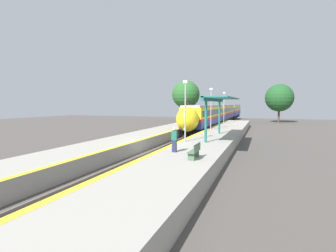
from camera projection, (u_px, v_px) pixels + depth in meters
ground_plane at (156, 154)px, 21.72m from camera, size 120.00×120.00×0.00m
rail_left at (148, 153)px, 21.96m from camera, size 0.08×90.00×0.15m
rail_right at (164, 154)px, 21.47m from camera, size 0.08×90.00×0.15m
train at (223, 113)px, 56.28m from camera, size 2.75×58.44×4.01m
platform_right at (200, 151)px, 20.40m from camera, size 4.30×64.00×1.05m
platform_left at (119, 146)px, 22.89m from camera, size 3.94×64.00×1.05m
platform_bench at (195, 151)px, 14.91m from camera, size 0.44×1.51×0.89m
person_waiting at (174, 139)px, 16.98m from camera, size 0.36×0.22×1.61m
railway_signal at (188, 112)px, 39.21m from camera, size 0.28×0.28×4.80m
lamppost_near at (185, 107)px, 21.62m from camera, size 0.36×0.20×5.06m
lamppost_mid at (211, 106)px, 32.10m from camera, size 0.36×0.20×5.06m
lamppost_far at (224, 105)px, 42.58m from camera, size 0.36×0.20×5.06m
station_canopy at (220, 100)px, 24.10m from camera, size 2.02×9.89×3.73m
background_tree_left at (186, 94)px, 62.02m from camera, size 6.53×6.53×9.70m
background_tree_right at (279, 98)px, 58.37m from camera, size 6.13×6.13×8.62m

